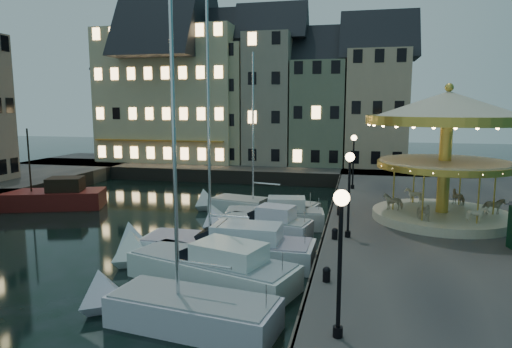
% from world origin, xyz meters
% --- Properties ---
extents(ground, '(160.00, 160.00, 0.00)m').
position_xyz_m(ground, '(0.00, 0.00, 0.00)').
color(ground, black).
rests_on(ground, ground).
extents(quay_east, '(16.00, 56.00, 1.30)m').
position_xyz_m(quay_east, '(14.00, 6.00, 0.65)').
color(quay_east, '#474442').
rests_on(quay_east, ground).
extents(quay_north, '(44.00, 12.00, 1.30)m').
position_xyz_m(quay_north, '(-8.00, 28.00, 0.65)').
color(quay_north, '#474442').
rests_on(quay_north, ground).
extents(quaywall_e, '(0.15, 44.00, 1.30)m').
position_xyz_m(quaywall_e, '(6.00, 6.00, 0.65)').
color(quaywall_e, '#47423A').
rests_on(quaywall_e, ground).
extents(quaywall_n, '(48.00, 0.15, 1.30)m').
position_xyz_m(quaywall_n, '(-6.00, 22.00, 0.65)').
color(quaywall_n, '#47423A').
rests_on(quaywall_n, ground).
extents(streetlamp_a, '(0.44, 0.44, 4.17)m').
position_xyz_m(streetlamp_a, '(7.20, -9.00, 4.02)').
color(streetlamp_a, black).
rests_on(streetlamp_a, quay_east).
extents(streetlamp_b, '(0.44, 0.44, 4.17)m').
position_xyz_m(streetlamp_b, '(7.20, 1.00, 4.02)').
color(streetlamp_b, black).
rests_on(streetlamp_b, quay_east).
extents(streetlamp_c, '(0.44, 0.44, 4.17)m').
position_xyz_m(streetlamp_c, '(7.20, 14.50, 4.02)').
color(streetlamp_c, black).
rests_on(streetlamp_c, quay_east).
extents(bollard_a, '(0.30, 0.30, 0.57)m').
position_xyz_m(bollard_a, '(6.60, -5.00, 1.60)').
color(bollard_a, black).
rests_on(bollard_a, quay_east).
extents(bollard_b, '(0.30, 0.30, 0.57)m').
position_xyz_m(bollard_b, '(6.60, 0.50, 1.60)').
color(bollard_b, black).
rests_on(bollard_b, quay_east).
extents(bollard_c, '(0.30, 0.30, 0.57)m').
position_xyz_m(bollard_c, '(6.60, 5.50, 1.60)').
color(bollard_c, black).
rests_on(bollard_c, quay_east).
extents(bollard_d, '(0.30, 0.30, 0.57)m').
position_xyz_m(bollard_d, '(6.60, 11.00, 1.60)').
color(bollard_d, black).
rests_on(bollard_d, quay_east).
extents(townhouse_na, '(5.50, 8.00, 12.80)m').
position_xyz_m(townhouse_na, '(-19.50, 30.00, 7.78)').
color(townhouse_na, tan).
rests_on(townhouse_na, quay_north).
extents(townhouse_nb, '(6.16, 8.00, 13.80)m').
position_xyz_m(townhouse_nb, '(-14.05, 30.00, 8.28)').
color(townhouse_nb, slate).
rests_on(townhouse_nb, quay_north).
extents(townhouse_nc, '(6.82, 8.00, 14.80)m').
position_xyz_m(townhouse_nc, '(-8.00, 30.00, 8.78)').
color(townhouse_nc, tan).
rests_on(townhouse_nc, quay_north).
extents(townhouse_nd, '(5.50, 8.00, 15.80)m').
position_xyz_m(townhouse_nd, '(-2.25, 30.00, 9.28)').
color(townhouse_nd, gray).
rests_on(townhouse_nd, quay_north).
extents(townhouse_ne, '(6.16, 8.00, 12.80)m').
position_xyz_m(townhouse_ne, '(3.20, 30.00, 7.78)').
color(townhouse_ne, slate).
rests_on(townhouse_ne, quay_north).
extents(townhouse_nf, '(6.82, 8.00, 13.80)m').
position_xyz_m(townhouse_nf, '(9.25, 30.00, 8.28)').
color(townhouse_nf, tan).
rests_on(townhouse_nf, quay_north).
extents(hotel_corner, '(17.60, 9.00, 16.80)m').
position_xyz_m(hotel_corner, '(-14.00, 30.00, 9.78)').
color(hotel_corner, beige).
rests_on(hotel_corner, quay_north).
extents(motorboat_a, '(7.10, 3.16, 11.71)m').
position_xyz_m(motorboat_a, '(1.61, -6.92, 0.54)').
color(motorboat_a, silver).
rests_on(motorboat_a, ground).
extents(motorboat_b, '(8.68, 4.89, 2.15)m').
position_xyz_m(motorboat_b, '(1.15, -2.90, 0.64)').
color(motorboat_b, silver).
rests_on(motorboat_b, ground).
extents(motorboat_c, '(9.67, 2.64, 12.89)m').
position_xyz_m(motorboat_c, '(0.97, -0.13, 0.68)').
color(motorboat_c, silver).
rests_on(motorboat_c, ground).
extents(motorboat_d, '(6.41, 3.11, 2.15)m').
position_xyz_m(motorboat_d, '(2.00, 4.40, 0.63)').
color(motorboat_d, white).
rests_on(motorboat_d, ground).
extents(motorboat_e, '(7.27, 3.02, 2.15)m').
position_xyz_m(motorboat_e, '(2.10, 6.68, 0.64)').
color(motorboat_e, silver).
rests_on(motorboat_e, ground).
extents(motorboat_f, '(8.80, 4.04, 11.66)m').
position_xyz_m(motorboat_f, '(0.61, 9.55, 0.53)').
color(motorboat_f, silver).
rests_on(motorboat_f, ground).
extents(red_fishing_boat, '(8.89, 5.52, 6.22)m').
position_xyz_m(red_fishing_boat, '(-15.24, 8.44, 0.71)').
color(red_fishing_boat, maroon).
rests_on(red_fishing_boat, ground).
extents(carousel, '(8.67, 8.67, 7.59)m').
position_xyz_m(carousel, '(12.26, 5.60, 6.30)').
color(carousel, beige).
rests_on(carousel, quay_east).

